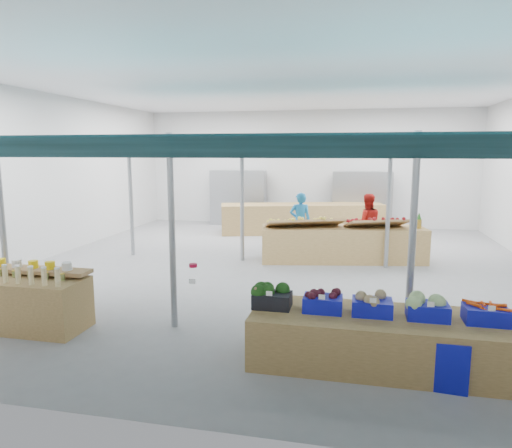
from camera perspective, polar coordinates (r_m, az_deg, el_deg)
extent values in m
plane|color=slate|center=(10.91, 2.79, -5.40)|extent=(13.00, 13.00, 0.00)
plane|color=silver|center=(10.66, 2.97, 17.01)|extent=(13.00, 13.00, 0.00)
plane|color=silver|center=(17.02, 6.41, 6.92)|extent=(12.00, 0.00, 12.00)
plane|color=silver|center=(12.97, -24.43, 5.51)|extent=(0.00, 13.00, 13.00)
cylinder|color=gray|center=(8.67, -29.12, -0.21)|extent=(0.10, 0.10, 3.00)
cylinder|color=gray|center=(12.38, -15.38, 3.07)|extent=(0.10, 0.10, 3.00)
cylinder|color=gray|center=(7.07, -10.46, -1.06)|extent=(0.10, 0.10, 3.00)
cylinder|color=gray|center=(11.32, -1.75, 2.86)|extent=(0.10, 0.10, 3.00)
cylinder|color=gray|center=(6.59, 18.95, -2.14)|extent=(0.10, 0.10, 3.00)
cylinder|color=gray|center=(11.02, 16.23, 2.33)|extent=(0.10, 0.10, 3.00)
cylinder|color=gray|center=(6.49, 3.83, 10.15)|extent=(10.00, 0.06, 0.06)
cylinder|color=gray|center=(10.97, 7.26, 9.66)|extent=(10.00, 0.06, 0.06)
cube|color=black|center=(5.85, 2.90, 9.59)|extent=(9.50, 1.28, 0.30)
cube|color=black|center=(7.14, 4.59, 9.48)|extent=(9.50, 1.28, 0.30)
cube|color=black|center=(10.32, 6.94, 9.31)|extent=(9.50, 1.28, 0.30)
cube|color=black|center=(11.61, 7.53, 9.27)|extent=(9.50, 1.28, 0.30)
cube|color=#B23F33|center=(17.04, -2.24, 3.26)|extent=(2.00, 0.50, 2.00)
cube|color=#B23F33|center=(16.52, 13.09, 2.85)|extent=(2.00, 0.50, 2.00)
cube|color=olive|center=(7.97, -26.62, -8.91)|extent=(1.80, 0.81, 0.80)
cube|color=#997247|center=(8.03, -25.75, -5.20)|extent=(1.79, 0.36, 0.06)
cube|color=olive|center=(6.24, 15.94, -13.85)|extent=(3.44, 1.16, 0.67)
cube|color=olive|center=(11.59, 10.79, -2.50)|extent=(4.13, 1.67, 0.86)
cube|color=olive|center=(15.46, 5.78, 0.71)|extent=(5.51, 2.55, 0.98)
cube|color=#0F14A8|center=(5.96, 22.53, -15.73)|extent=(0.52, 0.39, 0.59)
imported|color=#1C77B8|center=(12.69, 5.54, 0.33)|extent=(0.65, 0.49, 1.61)
imported|color=red|center=(12.62, 13.68, 0.06)|extent=(0.88, 0.74, 1.61)
cube|color=black|center=(6.15, 2.04, -9.49)|extent=(0.50, 0.35, 0.20)
cube|color=white|center=(5.90, 1.66, -8.68)|extent=(0.08, 0.01, 0.06)
cube|color=#0F14A8|center=(6.08, 8.35, -9.82)|extent=(0.50, 0.35, 0.20)
cube|color=white|center=(5.82, 8.23, -9.02)|extent=(0.08, 0.01, 0.06)
cube|color=#0F14A8|center=(6.07, 14.29, -10.03)|extent=(0.50, 0.35, 0.20)
cube|color=white|center=(5.81, 14.42, -9.24)|extent=(0.08, 0.01, 0.06)
cube|color=#0F14A8|center=(6.14, 20.64, -10.13)|extent=(0.50, 0.35, 0.20)
cube|color=white|center=(5.88, 21.02, -9.35)|extent=(0.08, 0.01, 0.06)
cube|color=#0F14A8|center=(6.27, 26.78, -10.12)|extent=(0.50, 0.35, 0.20)
cube|color=white|center=(6.02, 27.40, -9.35)|extent=(0.08, 0.01, 0.06)
sphere|color=brown|center=(6.03, 0.50, -8.48)|extent=(0.09, 0.09, 0.09)
sphere|color=brown|center=(6.01, -0.01, -8.14)|extent=(0.06, 0.06, 0.06)
cylinder|color=#B10B2D|center=(6.66, -7.86, -5.14)|extent=(0.12, 0.12, 0.05)
cube|color=white|center=(6.66, -8.00, -7.10)|extent=(0.10, 0.01, 0.07)
cube|color=#997247|center=(11.29, 6.15, 0.14)|extent=(2.02, 1.32, 0.26)
cube|color=#997247|center=(11.57, 14.93, 0.10)|extent=(1.64, 1.17, 0.26)
cylinder|color=#8C6019|center=(11.84, 19.66, 0.03)|extent=(0.14, 0.14, 0.22)
cone|color=#26661E|center=(11.81, 19.71, 0.94)|extent=(0.12, 0.12, 0.18)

